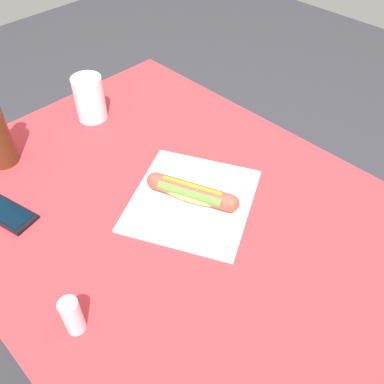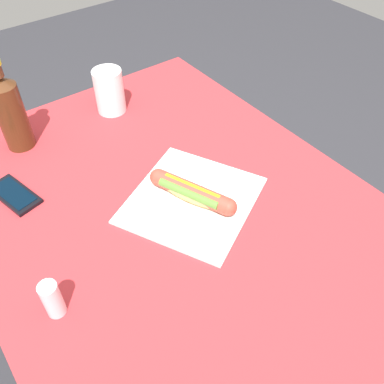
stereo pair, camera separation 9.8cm
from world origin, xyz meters
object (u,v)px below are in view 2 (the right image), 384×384
Objects in this scene: soda_bottle at (10,111)px; salt_shaker at (52,299)px; cell_phone at (14,194)px; drinking_cup at (109,91)px; hot_dog at (192,192)px.

soda_bottle reaches higher than salt_shaker.
cell_phone is 0.61× the size of soda_bottle.
cell_phone is at bearing -7.35° from salt_shaker.
cell_phone is at bearing 115.84° from drinking_cup.
drinking_cup is at bearing -38.14° from salt_shaker.
soda_bottle is 0.29m from drinking_cup.
hot_dog is 0.45m from drinking_cup.
drinking_cup reaches higher than salt_shaker.
hot_dog is 0.88× the size of soda_bottle.
hot_dog is at bearing 175.49° from drinking_cup.
soda_bottle reaches higher than hot_dog.
drinking_cup is at bearing -90.55° from soda_bottle.
cell_phone is 1.17× the size of drinking_cup.
drinking_cup is (0.18, -0.37, 0.06)m from cell_phone.
salt_shaker is (-0.53, 0.42, -0.02)m from drinking_cup.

